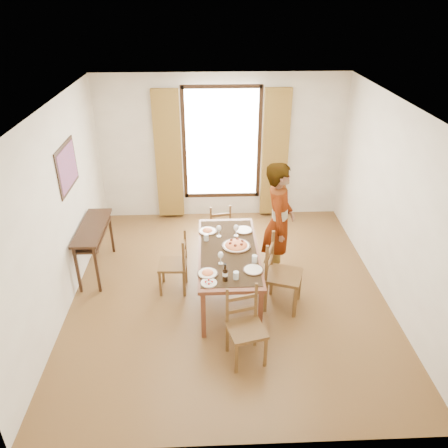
{
  "coord_description": "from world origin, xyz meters",
  "views": [
    {
      "loc": [
        -0.28,
        -5.22,
        3.96
      ],
      "look_at": [
        -0.05,
        0.22,
        1.0
      ],
      "focal_mm": 35.0,
      "sensor_mm": 36.0,
      "label": 1
    }
  ],
  "objects_px": {
    "pasta_platter": "(236,244)",
    "dining_table": "(228,254)",
    "console_table": "(93,233)",
    "man": "(279,223)"
  },
  "relations": [
    {
      "from": "console_table",
      "to": "dining_table",
      "type": "height_order",
      "value": "console_table"
    },
    {
      "from": "dining_table",
      "to": "console_table",
      "type": "bearing_deg",
      "value": 161.2
    },
    {
      "from": "pasta_platter",
      "to": "dining_table",
      "type": "bearing_deg",
      "value": -145.6
    },
    {
      "from": "dining_table",
      "to": "man",
      "type": "height_order",
      "value": "man"
    },
    {
      "from": "man",
      "to": "console_table",
      "type": "bearing_deg",
      "value": 96.88
    },
    {
      "from": "man",
      "to": "pasta_platter",
      "type": "xyz_separation_m",
      "value": [
        -0.64,
        -0.33,
        -0.13
      ]
    },
    {
      "from": "dining_table",
      "to": "pasta_platter",
      "type": "bearing_deg",
      "value": 34.4
    },
    {
      "from": "console_table",
      "to": "pasta_platter",
      "type": "height_order",
      "value": "pasta_platter"
    },
    {
      "from": "console_table",
      "to": "dining_table",
      "type": "distance_m",
      "value": 2.14
    },
    {
      "from": "man",
      "to": "pasta_platter",
      "type": "distance_m",
      "value": 0.73
    }
  ]
}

